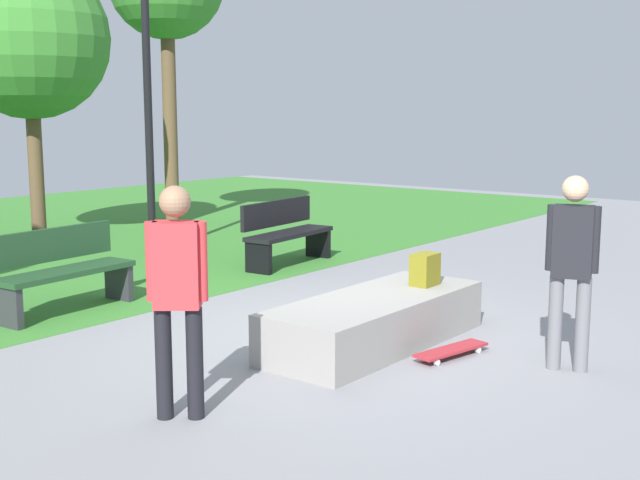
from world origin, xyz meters
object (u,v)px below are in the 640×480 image
Objects in this scene: skater_watching at (177,285)px; lamp_post at (147,65)px; concrete_ledge at (375,321)px; tree_young_birch at (29,39)px; skateboard_by_ledge at (451,350)px; park_bench_far_left at (286,231)px; park_bench_near_path at (62,269)px; backpack_on_ledge at (425,269)px; skater_performing_trick at (572,258)px.

skater_watching is 0.35× the size of lamp_post.
tree_young_birch is at bearing 78.42° from concrete_ledge.
skateboard_by_ledge is 0.50× the size of park_bench_far_left.
tree_young_birch is (2.68, 4.56, 2.82)m from park_bench_near_path.
park_bench_far_left is at bearing 33.16° from skater_watching.
backpack_on_ledge is at bearing -63.00° from park_bench_near_path.
lamp_post is at bearing 73.38° from skateboard_by_ledge.
tree_young_birch reaches higher than backpack_on_ledge.
skateboard_by_ledge is at bearing -18.04° from skater_watching.
skater_watching is 3.62m from park_bench_near_path.
skater_performing_trick is at bearing -73.00° from skateboard_by_ledge.
concrete_ledge is 7.72× the size of backpack_on_ledge.
park_bench_far_left is at bearing 52.18° from concrete_ledge.
lamp_post reaches higher than skater_watching.
park_bench_far_left is at bearing -74.44° from lamp_post.
park_bench_near_path is at bearing 178.15° from park_bench_far_left.
skater_watching is at bearing -116.96° from tree_young_birch.
tree_young_birch is (1.63, 7.95, 3.08)m from concrete_ledge.
concrete_ledge is 0.82m from backpack_on_ledge.
backpack_on_ledge is 0.39× the size of skateboard_by_ledge.
lamp_post is at bearing 34.28° from park_bench_near_path.
skateboard_by_ledge is at bearing -106.62° from lamp_post.
backpack_on_ledge reaches higher than skateboard_by_ledge.
park_bench_near_path is 0.35× the size of tree_young_birch.
tree_young_birch is 2.58m from lamp_post.
skateboard_by_ledge is (0.09, -0.76, -0.17)m from concrete_ledge.
lamp_post is at bearing 77.24° from backpack_on_ledge.
concrete_ledge is at bearing 102.66° from skater_performing_trick.
backpack_on_ledge is 0.19× the size of skater_watching.
tree_young_birch reaches higher than skateboard_by_ledge.
backpack_on_ledge is at bearing 78.14° from skater_performing_trick.
backpack_on_ledge is 0.07× the size of tree_young_birch.
skateboard_by_ledge is 0.18× the size of tree_young_birch.
tree_young_birch is (4.01, 7.89, 2.33)m from skater_watching.
park_bench_far_left is at bearing -1.85° from park_bench_near_path.
skateboard_by_ledge is (-0.63, -0.66, -0.56)m from backpack_on_ledge.
skater_performing_trick reaches higher than park_bench_near_path.
tree_young_birch is at bearing 97.02° from lamp_post.
lamp_post reaches higher than skateboard_by_ledge.
skater_performing_trick is at bearing -97.36° from tree_young_birch.
backpack_on_ledge is 8.53m from tree_young_birch.
concrete_ledge is 0.53× the size of tree_young_birch.
lamp_post reaches higher than park_bench_near_path.
lamp_post is at bearing -82.98° from tree_young_birch.
park_bench_far_left reaches higher than skateboard_by_ledge.
skater_watching is 2.03× the size of skateboard_by_ledge.
tree_young_birch is at bearing 79.99° from skateboard_by_ledge.
backpack_on_ledge is 3.13m from skater_watching.
skater_performing_trick is (-0.34, -1.61, 0.34)m from backpack_on_ledge.
backpack_on_ledge is at bearing -118.39° from park_bench_far_left.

